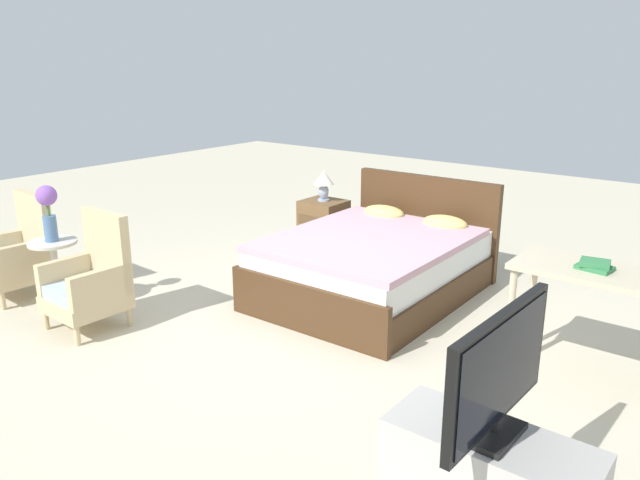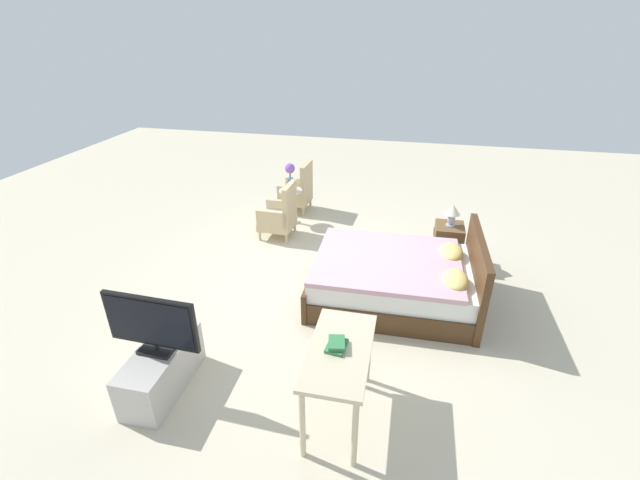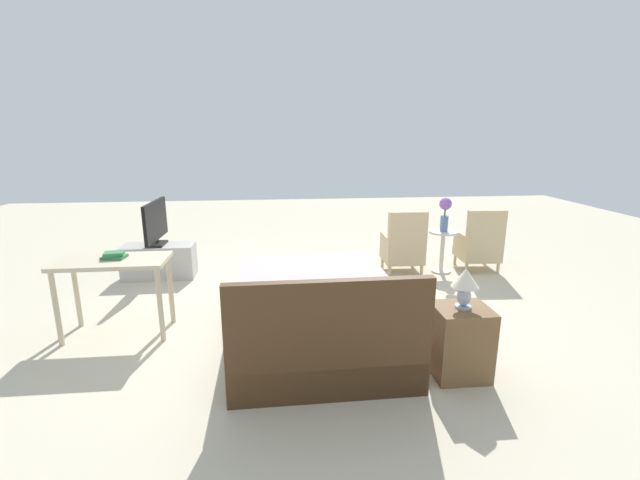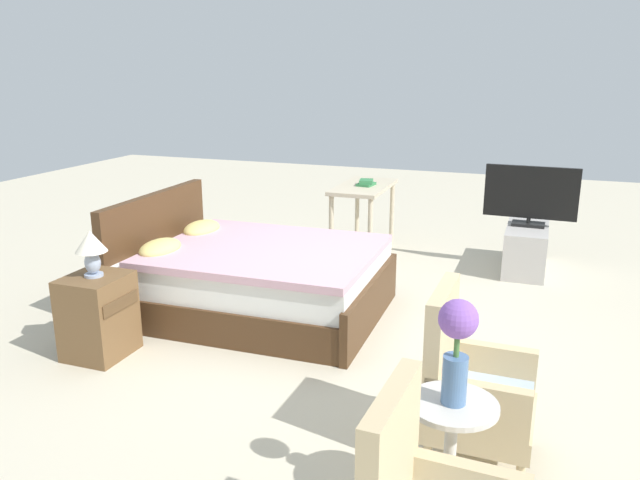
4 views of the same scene
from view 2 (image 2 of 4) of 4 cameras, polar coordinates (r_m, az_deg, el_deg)
name	(u,v)px [view 2 (image 2 of 4)]	position (r m, az deg, el deg)	size (l,w,h in m)	color
ground_plane	(323,285)	(5.88, 0.37, -5.96)	(16.00, 16.00, 0.00)	beige
bed	(396,279)	(5.52, 10.15, -5.17)	(1.56, 2.05, 0.96)	#472D19
armchair_by_window_left	(298,191)	(8.03, -2.95, 6.52)	(0.57, 0.57, 0.92)	#CCB284
armchair_by_window_right	(280,215)	(7.03, -5.32, 3.30)	(0.55, 0.55, 0.92)	#CCB284
side_table	(291,202)	(7.52, -3.89, 5.03)	(0.40, 0.40, 0.60)	beige
flower_vase	(290,174)	(7.34, -4.02, 8.77)	(0.17, 0.17, 0.48)	#4C709E
nightstand	(447,244)	(6.53, 16.62, -0.51)	(0.44, 0.41, 0.60)	brown
table_lamp	(452,212)	(6.32, 17.24, 3.61)	(0.22, 0.22, 0.33)	#9EADC6
tv_stand	(162,369)	(4.56, -20.34, -15.83)	(0.96, 0.40, 0.46)	#B7B2AD
tv_flatscreen	(151,324)	(4.22, -21.57, -10.37)	(0.21, 0.90, 0.60)	black
vanity_desk	(339,360)	(3.77, 2.61, -15.64)	(1.04, 0.52, 0.78)	beige
book_stack	(337,344)	(3.69, 2.22, -13.75)	(0.23, 0.18, 0.06)	#337A47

